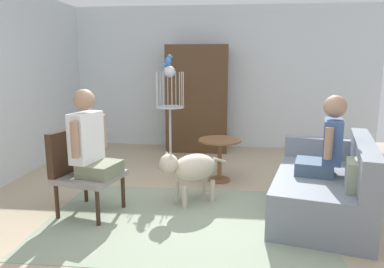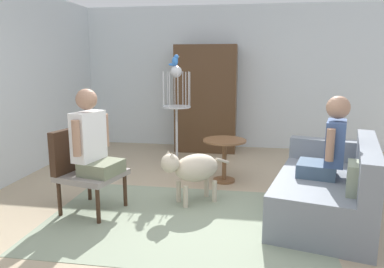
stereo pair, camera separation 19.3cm
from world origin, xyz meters
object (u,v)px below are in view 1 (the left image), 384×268
Objects in this scene: couch at (327,188)px; armchair at (80,166)px; armoire_cabinet at (197,99)px; dog at (191,168)px; bird_cage_stand at (170,113)px; round_end_table at (220,152)px; person_on_armchair at (90,140)px; person_on_couch at (327,143)px; parrot at (168,60)px.

armchair reaches higher than couch.
armoire_cabinet is (-1.64, 2.80, 0.66)m from couch.
dog is 2.68m from armoire_cabinet.
dog is 0.39× the size of armoire_cabinet.
couch is at bearing 4.19° from armchair.
armchair is 1.92m from bird_cage_stand.
round_end_table is 1.92m from armoire_cabinet.
armoire_cabinet is at bearing 74.13° from person_on_armchair.
bird_cage_stand reaches higher than person_on_armchair.
person_on_couch is 2.47m from person_on_armchair.
person_on_couch is 1.13× the size of dog.
couch is 2.56m from person_on_armchair.
person_on_couch is 1.58m from round_end_table.
armchair is 1.09× the size of person_on_couch.
bird_cage_stand is at bearing 72.87° from person_on_armchair.
person_on_armchair is 5.33× the size of parrot.
person_on_couch is at bearing -42.37° from round_end_table.
person_on_couch is (-0.04, -0.02, 0.49)m from couch.
bird_cage_stand reaches higher than person_on_couch.
parrot is at bearing -104.61° from armoire_cabinet.
dog is at bearing 17.69° from armchair.
bird_cage_stand is 9.20× the size of parrot.
armoire_cabinet reaches higher than round_end_table.
bird_cage_stand is 1.27m from armoire_cabinet.
person_on_armchair is at bearing -174.77° from couch.
person_on_couch is 2.63m from parrot.
armoire_cabinet reaches higher than couch.
person_on_armchair is 1.86m from round_end_table.
person_on_armchair is at bearing -106.72° from parrot.
round_end_table is 0.89m from dog.
person_on_armchair reaches higher than couch.
couch is 2.45× the size of dog.
round_end_table is at bearing 137.63° from person_on_couch.
armchair is at bearing -175.81° from couch.
armoire_cabinet is (-0.47, 1.79, 0.54)m from round_end_table.
couch is at bearing 5.23° from person_on_armchair.
dog is at bearing 21.72° from person_on_armchair.
round_end_table is at bearing -75.35° from armoire_cabinet.
bird_cage_stand reaches higher than couch.
couch is 2.00× the size of armchair.
parrot is at bearing 140.42° from person_on_couch.
armchair reaches higher than dog.
parrot is at bearing 141.38° from couch.
round_end_table is at bearing -35.62° from bird_cage_stand.
round_end_table is (-1.13, 1.03, -0.38)m from person_on_couch.
armchair is 2.19m from parrot.
parrot is (-0.01, 0.00, 0.78)m from bird_cage_stand.
armoire_cabinet reaches higher than dog.
person_on_armchair is 0.58× the size of bird_cage_stand.
parrot reaches higher than person_on_armchair.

